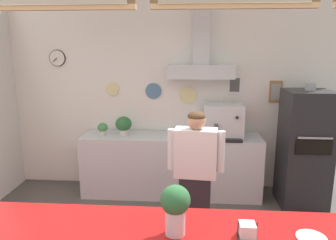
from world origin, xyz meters
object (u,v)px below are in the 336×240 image
object	(u,v)px
napkin_holder	(247,231)
basil_vase	(175,208)
pizza_oven	(304,149)
shop_worker	(195,178)
condiment_plate	(311,238)
potted_basil	(124,125)
potted_rosemary	(103,128)
espresso_machine	(223,121)

from	to	relation	value
napkin_holder	basil_vase	xyz separation A→B (m)	(-0.47, 0.01, 0.14)
pizza_oven	shop_worker	bearing A→B (deg)	-143.12
condiment_plate	potted_basil	bearing A→B (deg)	123.55
basil_vase	potted_rosemary	bearing A→B (deg)	114.34
shop_worker	condiment_plate	bearing A→B (deg)	123.80
potted_basil	potted_rosemary	distance (m)	0.33
shop_worker	napkin_holder	size ratio (longest dim) A/B	12.26
shop_worker	napkin_holder	distance (m)	1.40
pizza_oven	napkin_holder	world-z (taller)	pizza_oven
shop_worker	potted_rosemary	distance (m)	1.95
pizza_oven	potted_rosemary	size ratio (longest dim) A/B	9.55
napkin_holder	condiment_plate	size ratio (longest dim) A/B	0.66
pizza_oven	potted_rosemary	distance (m)	2.93
pizza_oven	condiment_plate	distance (m)	2.62
basil_vase	condiment_plate	xyz separation A→B (m)	(0.89, 0.00, -0.18)
potted_basil	basil_vase	bearing A→B (deg)	-71.54
espresso_machine	potted_rosemary	xyz separation A→B (m)	(-1.79, 0.01, -0.14)
pizza_oven	condiment_plate	xyz separation A→B (m)	(-0.80, -2.49, 0.18)
shop_worker	espresso_machine	xyz separation A→B (m)	(0.41, 1.36, 0.33)
shop_worker	condiment_plate	world-z (taller)	shop_worker
potted_rosemary	shop_worker	bearing A→B (deg)	-44.72
potted_basil	napkin_holder	distance (m)	3.04
condiment_plate	napkin_holder	bearing A→B (deg)	-178.52
potted_rosemary	condiment_plate	size ratio (longest dim) A/B	0.95
potted_rosemary	condiment_plate	xyz separation A→B (m)	(2.11, -2.70, -0.02)
potted_rosemary	basil_vase	bearing A→B (deg)	-65.66
espresso_machine	shop_worker	bearing A→B (deg)	-106.89
shop_worker	potted_basil	bearing A→B (deg)	-47.07
potted_rosemary	condiment_plate	bearing A→B (deg)	-52.01
pizza_oven	potted_basil	xyz separation A→B (m)	(-2.59, 0.21, 0.26)
potted_basil	condiment_plate	xyz separation A→B (m)	(1.79, -2.70, -0.08)
pizza_oven	potted_basil	world-z (taller)	pizza_oven
espresso_machine	napkin_holder	bearing A→B (deg)	-92.00
pizza_oven	shop_worker	distance (m)	1.91
pizza_oven	espresso_machine	distance (m)	1.19
shop_worker	basil_vase	size ratio (longest dim) A/B	4.58
shop_worker	espresso_machine	size ratio (longest dim) A/B	2.77
pizza_oven	espresso_machine	world-z (taller)	pizza_oven
shop_worker	napkin_holder	world-z (taller)	shop_worker
pizza_oven	basil_vase	bearing A→B (deg)	-124.10
espresso_machine	condiment_plate	size ratio (longest dim) A/B	2.93
espresso_machine	condiment_plate	xyz separation A→B (m)	(0.32, -2.70, -0.16)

